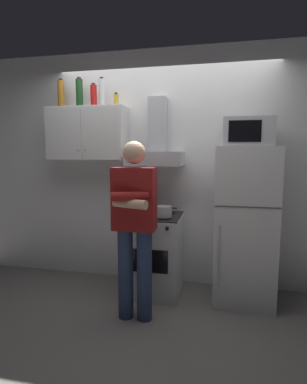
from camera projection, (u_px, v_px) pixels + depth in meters
ground_plane at (154, 301)px, 3.17m from camera, size 7.00×7.00×0.00m
back_wall_tiled at (164, 169)px, 3.58m from camera, size 4.80×0.10×2.70m
upper_cabinet at (88, 134)px, 3.49m from camera, size 0.90×0.37×0.60m
stove_oven at (154, 253)px, 3.37m from camera, size 0.60×0.62×0.87m
range_hood at (156, 147)px, 3.34m from camera, size 0.60×0.44×0.75m
refrigerator at (244, 225)px, 3.12m from camera, size 0.60×0.62×1.60m
microwave at (247, 132)px, 3.02m from camera, size 0.48×0.37×0.28m
person_standing at (134, 224)px, 2.73m from camera, size 0.38×0.33×1.64m
cooking_pot at (164, 212)px, 3.16m from camera, size 0.28×0.18×0.11m
bottle_soda_red at (94, 96)px, 3.42m from camera, size 0.07×0.07×0.26m
bottle_spice_jar at (116, 100)px, 3.37m from camera, size 0.06×0.06×0.15m
bottle_liquor_amber at (61, 95)px, 3.54m from camera, size 0.08×0.08×0.34m
bottle_wine_green at (79, 93)px, 3.48m from camera, size 0.08×0.08×0.34m
bottle_vodka_clear at (102, 93)px, 3.42m from camera, size 0.07×0.07×0.33m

